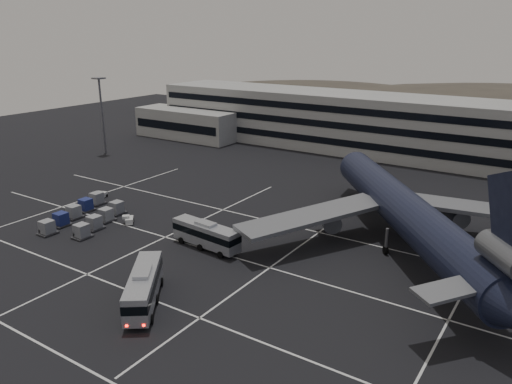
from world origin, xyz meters
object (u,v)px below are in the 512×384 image
at_px(trijet_main, 407,213).
at_px(tug_a, 101,195).
at_px(bus_near, 144,286).
at_px(bus_far, 206,234).
at_px(uld_cluster, 85,215).

height_order(trijet_main, tug_a, trijet_main).
height_order(bus_near, bus_far, bus_near).
bearing_deg(bus_far, bus_near, -160.91).
relative_size(bus_far, uld_cluster, 0.69).
relative_size(bus_far, tug_a, 4.86).
distance_m(bus_far, tug_a, 30.26).
relative_size(trijet_main, uld_cluster, 2.98).
bearing_deg(tug_a, bus_far, -24.86).
xyz_separation_m(bus_far, tug_a, (-29.50, 6.56, -1.51)).
height_order(trijet_main, bus_far, trijet_main).
xyz_separation_m(trijet_main, tug_a, (-52.56, -8.35, -4.66)).
xyz_separation_m(bus_far, uld_cluster, (-22.40, -2.52, -1.05)).
distance_m(trijet_main, tug_a, 53.43).
bearing_deg(trijet_main, uld_cluster, 161.90).
bearing_deg(trijet_main, bus_far, 173.80).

